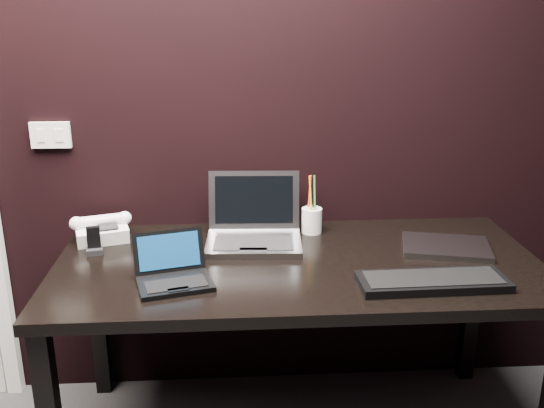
{
  "coord_description": "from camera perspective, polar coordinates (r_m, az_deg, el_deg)",
  "views": [
    {
      "loc": [
        0.08,
        -0.55,
        1.59
      ],
      "look_at": [
        0.2,
        1.35,
        0.97
      ],
      "focal_mm": 40.0,
      "sensor_mm": 36.0,
      "label": 1
    }
  ],
  "objects": [
    {
      "name": "wall_back",
      "position": [
        2.37,
        -5.73,
        11.0
      ],
      "size": [
        4.0,
        0.0,
        4.0
      ],
      "primitive_type": "plane",
      "rotation": [
        1.57,
        0.0,
        0.0
      ],
      "color": "black",
      "rests_on": "ground"
    },
    {
      "name": "wall_switch",
      "position": [
        2.49,
        -20.12,
        6.11
      ],
      "size": [
        0.15,
        0.02,
        0.1
      ],
      "color": "silver",
      "rests_on": "wall_back"
    },
    {
      "name": "desk",
      "position": [
        2.17,
        2.47,
        -7.2
      ],
      "size": [
        1.7,
        0.8,
        0.74
      ],
      "color": "black",
      "rests_on": "ground"
    },
    {
      "name": "netbook",
      "position": [
        1.99,
        -9.27,
        -6.52
      ],
      "size": [
        0.28,
        0.26,
        0.15
      ],
      "color": "black",
      "rests_on": "desk"
    },
    {
      "name": "silver_laptop",
      "position": [
        2.28,
        -1.73,
        -2.55
      ],
      "size": [
        0.37,
        0.33,
        0.24
      ],
      "color": "#96959A",
      "rests_on": "desk"
    },
    {
      "name": "ext_keyboard",
      "position": [
        2.02,
        14.88,
        -7.05
      ],
      "size": [
        0.48,
        0.17,
        0.03
      ],
      "color": "black",
      "rests_on": "desk"
    },
    {
      "name": "closed_laptop",
      "position": [
        2.32,
        16.07,
        -3.89
      ],
      "size": [
        0.35,
        0.29,
        0.02
      ],
      "color": "gray",
      "rests_on": "desk"
    },
    {
      "name": "desk_phone",
      "position": [
        2.4,
        -15.75,
        -2.29
      ],
      "size": [
        0.24,
        0.22,
        0.11
      ],
      "color": "silver",
      "rests_on": "desk"
    },
    {
      "name": "mobile_phone",
      "position": [
        2.28,
        -16.4,
        -3.59
      ],
      "size": [
        0.06,
        0.06,
        0.1
      ],
      "color": "black",
      "rests_on": "desk"
    },
    {
      "name": "pen_cup",
      "position": [
        2.38,
        3.76,
        -1.44
      ],
      "size": [
        0.1,
        0.1,
        0.23
      ],
      "color": "silver",
      "rests_on": "desk"
    }
  ]
}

